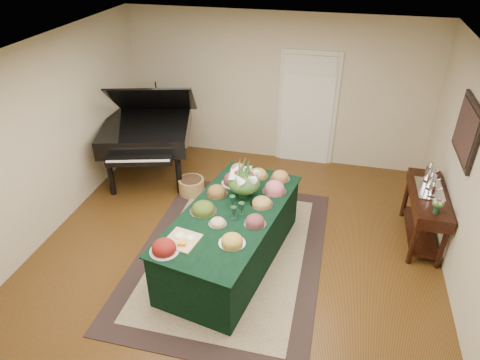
% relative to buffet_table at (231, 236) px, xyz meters
% --- Properties ---
extents(ground, '(6.00, 6.00, 0.00)m').
position_rel_buffet_table_xyz_m(ground, '(0.02, 0.09, -0.40)').
color(ground, '#311D0B').
rests_on(ground, ground).
extents(area_rug, '(2.48, 3.48, 0.01)m').
position_rel_buffet_table_xyz_m(area_rug, '(-0.05, 0.12, -0.40)').
color(area_rug, black).
rests_on(area_rug, ground).
extents(kitchen_doorway, '(1.05, 0.07, 2.10)m').
position_rel_buffet_table_xyz_m(kitchen_doorway, '(0.62, 3.06, 0.62)').
color(kitchen_doorway, silver).
rests_on(kitchen_doorway, ground).
extents(buffet_table, '(1.54, 2.55, 0.80)m').
position_rel_buffet_table_xyz_m(buffet_table, '(0.00, 0.00, 0.00)').
color(buffet_table, black).
rests_on(buffet_table, ground).
extents(food_platters, '(1.32, 2.23, 0.14)m').
position_rel_buffet_table_xyz_m(food_platters, '(0.01, 0.21, 0.45)').
color(food_platters, silver).
rests_on(food_platters, buffet_table).
extents(cutting_board, '(0.43, 0.43, 0.10)m').
position_rel_buffet_table_xyz_m(cutting_board, '(-0.40, -0.67, 0.43)').
color(cutting_board, tan).
rests_on(cutting_board, buffet_table).
extents(green_goblets, '(0.22, 0.30, 0.18)m').
position_rel_buffet_table_xyz_m(green_goblets, '(0.07, -0.02, 0.49)').
color(green_goblets, '#14331C').
rests_on(green_goblets, buffet_table).
extents(floral_centerpiece, '(0.44, 0.44, 0.44)m').
position_rel_buffet_table_xyz_m(floral_centerpiece, '(0.07, 0.40, 0.66)').
color(floral_centerpiece, '#14331C').
rests_on(floral_centerpiece, buffet_table).
extents(grand_piano, '(1.81, 2.02, 1.77)m').
position_rel_buffet_table_xyz_m(grand_piano, '(-1.97, 1.84, 0.48)').
color(grand_piano, black).
rests_on(grand_piano, ground).
extents(wicker_basket, '(0.43, 0.43, 0.27)m').
position_rel_buffet_table_xyz_m(wicker_basket, '(-1.08, 1.45, -0.27)').
color(wicker_basket, olive).
rests_on(wicker_basket, ground).
extents(mahogany_sideboard, '(0.45, 1.32, 0.81)m').
position_rel_buffet_table_xyz_m(mahogany_sideboard, '(2.52, 1.07, 0.22)').
color(mahogany_sideboard, black).
rests_on(mahogany_sideboard, ground).
extents(tea_service, '(0.34, 0.58, 0.30)m').
position_rel_buffet_table_xyz_m(tea_service, '(2.52, 1.19, 0.52)').
color(tea_service, silver).
rests_on(tea_service, mahogany_sideboard).
extents(pink_bouquet, '(0.16, 0.16, 0.21)m').
position_rel_buffet_table_xyz_m(pink_bouquet, '(2.52, 0.58, 0.54)').
color(pink_bouquet, '#14331C').
rests_on(pink_bouquet, mahogany_sideboard).
extents(wall_painting, '(0.05, 0.95, 0.75)m').
position_rel_buffet_table_xyz_m(wall_painting, '(2.74, 1.07, 1.35)').
color(wall_painting, black).
rests_on(wall_painting, ground).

